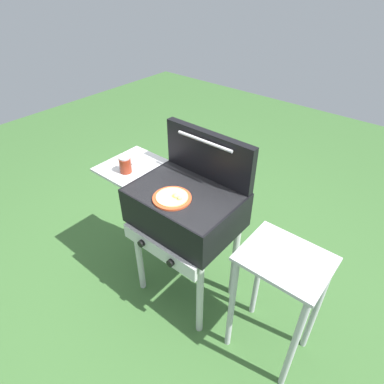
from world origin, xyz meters
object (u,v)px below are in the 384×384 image
object	(u,v)px
pizza_cheese	(172,198)
prep_table	(279,287)
grill	(184,210)
sauce_jar	(125,165)

from	to	relation	value
pizza_cheese	prep_table	xyz separation A→B (m)	(0.67, 0.10, -0.34)
prep_table	grill	bearing A→B (deg)	-179.63
grill	pizza_cheese	world-z (taller)	pizza_cheese
sauce_jar	prep_table	size ratio (longest dim) A/B	0.14
pizza_cheese	sauce_jar	world-z (taller)	sauce_jar
grill	prep_table	bearing A→B (deg)	0.37
grill	pizza_cheese	distance (m)	0.18
sauce_jar	prep_table	distance (m)	1.16
pizza_cheese	prep_table	distance (m)	0.76
grill	prep_table	world-z (taller)	grill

